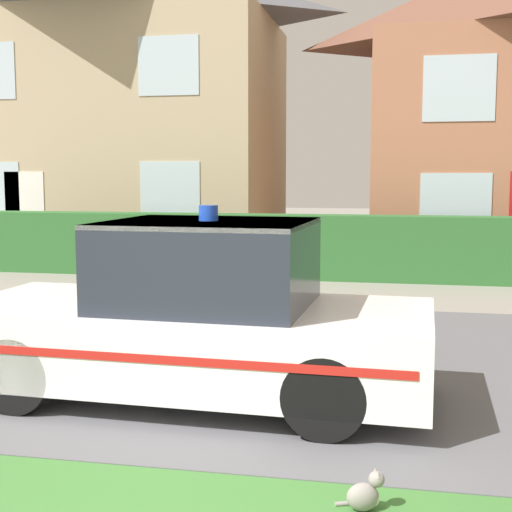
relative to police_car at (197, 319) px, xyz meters
The scene contains 5 objects.
road_strip 1.73m from the police_car, 76.48° to the left, with size 28.00×6.20×0.01m, color #5B5B60.
garden_hedge 7.70m from the police_car, 90.35° to the left, with size 13.53×0.68×1.25m, color #2D662D.
police_car is the anchor object (origin of this frame).
cat 2.57m from the police_car, 50.05° to the right, with size 0.30×0.20×0.26m.
house_left 13.63m from the police_car, 114.62° to the left, with size 8.42×5.64×7.89m.
Camera 1 is at (1.39, -3.38, 2.03)m, focal length 50.00 mm.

